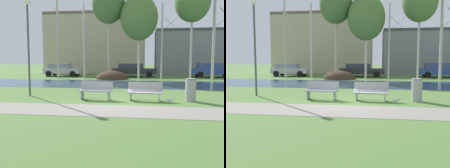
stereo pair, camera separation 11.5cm
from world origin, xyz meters
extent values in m
plane|color=#517538|center=(0.00, 10.00, 0.00)|extent=(120.00, 120.00, 0.00)
cube|color=gray|center=(0.00, -1.92, 0.01)|extent=(60.00, 2.20, 0.01)
cube|color=#33516B|center=(0.00, 8.26, 0.00)|extent=(80.00, 6.24, 0.01)
ellipsoid|color=#423021|center=(-2.14, 13.03, 0.00)|extent=(3.13, 2.80, 1.65)
cube|color=#9EA0A3|center=(-1.17, 0.46, 0.45)|extent=(1.62, 0.57, 0.05)
cube|color=#9EA0A3|center=(-1.15, 0.74, 0.67)|extent=(1.60, 0.17, 0.40)
cube|color=#9EA0A3|center=(-1.82, 0.56, 0.23)|extent=(0.06, 0.43, 0.45)
cube|color=#9EA0A3|center=(-0.51, 0.48, 0.23)|extent=(0.06, 0.43, 0.45)
cylinder|color=#9EA0A3|center=(-1.82, 0.52, 0.59)|extent=(0.06, 0.28, 0.04)
cylinder|color=#9EA0A3|center=(-0.51, 0.44, 0.59)|extent=(0.06, 0.28, 0.04)
cube|color=#9EA0A3|center=(1.17, 0.46, 0.45)|extent=(1.62, 0.56, 0.18)
cube|color=#9EA0A3|center=(1.18, 0.74, 0.67)|extent=(1.60, 0.17, 0.40)
cube|color=#9EA0A3|center=(0.52, 0.56, 0.23)|extent=(0.06, 0.43, 0.45)
cube|color=#9EA0A3|center=(1.83, 0.48, 0.23)|extent=(0.06, 0.43, 0.45)
cylinder|color=#9EA0A3|center=(0.52, 0.52, 0.59)|extent=(0.06, 0.28, 0.04)
cylinder|color=#9EA0A3|center=(1.83, 0.44, 0.59)|extent=(0.06, 0.28, 0.04)
cylinder|color=#999B9E|center=(3.27, 0.72, 0.53)|extent=(0.48, 0.48, 1.05)
torus|color=#5B5D5E|center=(3.27, 0.72, 1.02)|extent=(0.51, 0.51, 0.04)
ellipsoid|color=white|center=(2.32, 0.26, 0.12)|extent=(0.34, 0.15, 0.15)
sphere|color=white|center=(2.47, 0.26, 0.20)|extent=(0.11, 0.11, 0.11)
cone|color=gold|center=(2.53, 0.26, 0.20)|extent=(0.06, 0.03, 0.03)
cylinder|color=gold|center=(2.33, 0.23, 0.05)|extent=(0.01, 0.01, 0.10)
cylinder|color=gold|center=(2.33, 0.29, 0.05)|extent=(0.01, 0.01, 0.10)
cylinder|color=#4C4C51|center=(-4.90, 1.37, 2.37)|extent=(0.10, 0.10, 4.73)
sphere|color=white|center=(-4.90, 1.37, 4.88)|extent=(0.32, 0.32, 0.32)
cylinder|color=#BCB7A8|center=(-7.60, 13.23, 3.83)|extent=(0.18, 0.18, 7.66)
cylinder|color=#BCB7A8|center=(-6.92, 13.69, 4.65)|extent=(0.82, 1.16, 1.01)
cylinder|color=#BCB7A8|center=(-6.86, 12.46, 6.01)|extent=(1.27, 1.24, 1.37)
cylinder|color=beige|center=(-4.77, 12.63, 3.58)|extent=(0.18, 0.18, 7.15)
cylinder|color=beige|center=(-4.02, 13.15, 4.05)|extent=(0.91, 1.29, 1.12)
cylinder|color=beige|center=(-4.03, 11.87, 5.43)|extent=(1.49, 1.45, 0.81)
cylinder|color=beige|center=(-2.58, 13.87, 4.70)|extent=(0.17, 0.17, 9.39)
ellipsoid|color=#4C7038|center=(-2.58, 13.87, 7.33)|extent=(3.25, 3.25, 3.90)
cylinder|color=beige|center=(0.42, 13.43, 3.74)|extent=(0.20, 0.20, 7.48)
ellipsoid|color=#567A3D|center=(0.42, 13.43, 5.84)|extent=(3.57, 3.57, 4.28)
cylinder|color=beige|center=(2.56, 12.71, 3.51)|extent=(0.14, 0.14, 7.02)
cylinder|color=beige|center=(3.38, 13.27, 5.27)|extent=(1.07, 1.53, 0.86)
cylinder|color=beige|center=(3.13, 12.13, 5.22)|extent=(1.10, 1.07, 0.76)
cylinder|color=beige|center=(5.26, 13.24, 4.63)|extent=(0.19, 0.19, 9.27)
ellipsoid|color=#567A3D|center=(5.26, 13.24, 7.23)|extent=(3.24, 3.24, 3.89)
cylinder|color=beige|center=(7.23, 13.14, 4.24)|extent=(0.25, 0.25, 8.48)
cylinder|color=beige|center=(8.02, 13.69, 5.40)|extent=(1.08, 1.52, 0.90)
cube|color=#B2B5BC|center=(-8.05, 16.05, 0.62)|extent=(4.15, 1.84, 0.59)
cube|color=gray|center=(-8.38, 16.06, 1.16)|extent=(2.33, 1.60, 0.50)
cylinder|color=black|center=(-6.67, 16.92, 0.32)|extent=(0.64, 0.23, 0.64)
cylinder|color=black|center=(-6.70, 15.14, 0.32)|extent=(0.64, 0.23, 0.64)
cylinder|color=black|center=(-9.39, 16.96, 0.32)|extent=(0.64, 0.23, 0.64)
cylinder|color=black|center=(-9.42, 15.18, 0.32)|extent=(0.64, 0.23, 0.64)
cube|color=#282B30|center=(-0.09, 16.50, 0.62)|extent=(4.79, 1.93, 0.60)
cube|color=#2F3648|center=(-0.47, 16.51, 1.17)|extent=(2.69, 1.67, 0.51)
cylinder|color=black|center=(1.50, 17.40, 0.32)|extent=(0.64, 0.23, 0.64)
cylinder|color=black|center=(1.47, 15.55, 0.32)|extent=(0.64, 0.23, 0.64)
cylinder|color=black|center=(-1.65, 17.45, 0.32)|extent=(0.64, 0.23, 0.64)
cylinder|color=black|center=(-1.68, 15.60, 0.32)|extent=(0.64, 0.23, 0.64)
cube|color=#2D4793|center=(8.15, 16.66, 0.62)|extent=(4.44, 1.87, 0.60)
cube|color=#32457F|center=(7.79, 16.67, 1.22)|extent=(2.50, 1.62, 0.60)
cylinder|color=black|center=(6.70, 17.59, 0.32)|extent=(0.64, 0.23, 0.64)
cylinder|color=black|center=(6.68, 15.79, 0.32)|extent=(0.64, 0.23, 0.64)
cube|color=#BCAD8E|center=(-5.88, 25.20, 3.86)|extent=(13.40, 7.90, 7.73)
cube|color=#675F4E|center=(-5.88, 25.20, 7.93)|extent=(13.40, 7.90, 0.40)
cube|color=gray|center=(7.58, 24.63, 2.68)|extent=(10.53, 6.17, 5.37)
cube|color=#48484B|center=(7.58, 24.63, 5.57)|extent=(10.53, 6.17, 0.40)
camera|label=1|loc=(1.28, -11.29, 1.97)|focal=40.72mm
camera|label=2|loc=(1.39, -11.27, 1.97)|focal=40.72mm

